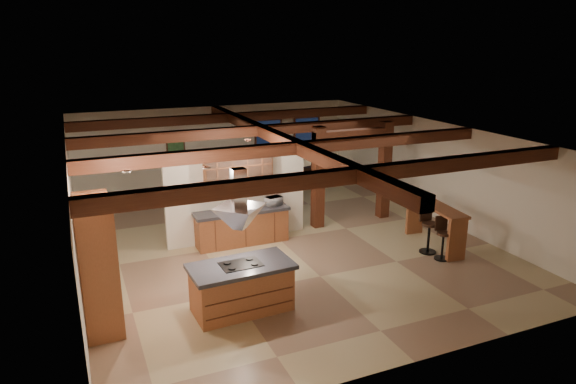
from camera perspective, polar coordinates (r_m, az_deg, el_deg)
name	(u,v)px	position (r m, az deg, el deg)	size (l,w,h in m)	color
ground	(279,239)	(13.90, -1.01, -5.26)	(12.00, 12.00, 0.00)	tan
room_walls	(279,175)	(13.35, -1.05, 1.86)	(12.00, 12.00, 12.00)	white
ceiling_beams	(278,138)	(13.13, -1.07, 6.00)	(10.00, 12.00, 0.28)	#3B190E
timber_posts	(353,163)	(14.87, 7.19, 3.19)	(2.50, 0.30, 2.90)	#3B190E
partition_wall	(237,200)	(13.66, -5.71, -0.84)	(3.80, 0.18, 2.20)	white
pantry_cabinet	(98,264)	(10.16, -20.36, -7.49)	(0.67, 1.60, 2.40)	brown
back_counter	(242,226)	(13.51, -5.13, -3.83)	(2.50, 0.66, 0.94)	brown
upper_display_cabinet	(238,174)	(13.28, -5.55, 2.02)	(1.80, 0.36, 0.95)	brown
range_hood	(240,226)	(9.78, -5.38, -3.75)	(1.10, 1.10, 1.40)	silver
back_windows	(288,139)	(19.81, -0.03, 5.87)	(2.70, 0.07, 1.70)	#3B190E
framed_art	(175,143)	(18.54, -12.40, 5.38)	(0.65, 0.05, 0.85)	#3B190E
recessed_cans	(199,158)	(10.55, -9.90, 3.75)	(3.16, 2.46, 0.03)	silver
kitchen_island	(242,287)	(10.29, -5.19, -10.46)	(2.05, 1.16, 1.00)	brown
dining_table	(261,195)	(16.67, -3.07, -0.36)	(1.85, 1.03, 0.65)	#401910
sofa	(294,175)	(19.17, 0.62, 1.89)	(2.19, 0.86, 0.64)	black
microwave	(274,201)	(13.61, -1.59, -1.01)	(0.43, 0.29, 0.24)	silver
bar_counter	(435,218)	(13.73, 16.03, -2.83)	(0.76, 2.19, 1.13)	brown
side_table	(317,171)	(20.12, 3.28, 2.36)	(0.40, 0.40, 0.50)	#3B190E
table_lamp	(318,159)	(20.00, 3.30, 3.72)	(0.29, 0.29, 0.34)	black
bar_stool_a	(442,238)	(13.07, 16.79, -4.90)	(0.38, 0.39, 1.07)	black
bar_stool_b	(428,229)	(13.35, 15.31, -3.99)	(0.42, 0.42, 1.21)	black
dining_chairs	(260,185)	(16.57, -3.09, 0.80)	(2.20, 2.20, 1.33)	#3B190E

